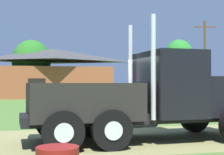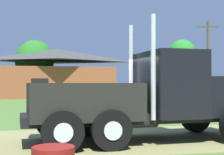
% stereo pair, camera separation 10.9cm
% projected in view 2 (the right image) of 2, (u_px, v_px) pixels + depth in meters
% --- Properties ---
extents(ground_plane, '(200.00, 200.00, 0.00)m').
position_uv_depth(ground_plane, '(112.00, 139.00, 10.56)').
color(ground_plane, '#4B702E').
extents(dirt_track, '(120.00, 5.14, 0.01)m').
position_uv_depth(dirt_track, '(112.00, 139.00, 10.56)').
color(dirt_track, olive).
rests_on(dirt_track, ground_plane).
extents(truck_foreground_white, '(7.28, 3.09, 3.62)m').
position_uv_depth(truck_foreground_white, '(148.00, 99.00, 10.33)').
color(truck_foreground_white, black).
rests_on(truck_foreground_white, ground_plane).
extents(shed_building, '(13.53, 7.79, 5.73)m').
position_uv_depth(shed_building, '(57.00, 74.00, 40.03)').
color(shed_building, brown).
rests_on(shed_building, ground_plane).
extents(utility_pole_near, '(2.18, 0.62, 8.13)m').
position_uv_depth(utility_pole_near, '(208.00, 58.00, 35.20)').
color(utility_pole_near, '#4C3F2D').
rests_on(utility_pole_near, ground_plane).
extents(tree_mid, '(4.58, 4.58, 6.86)m').
position_uv_depth(tree_mid, '(35.00, 61.00, 41.02)').
color(tree_mid, '#513823').
rests_on(tree_mid, ground_plane).
extents(tree_right, '(3.55, 3.55, 7.21)m').
position_uv_depth(tree_right, '(182.00, 55.00, 43.25)').
color(tree_right, '#513823').
rests_on(tree_right, ground_plane).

